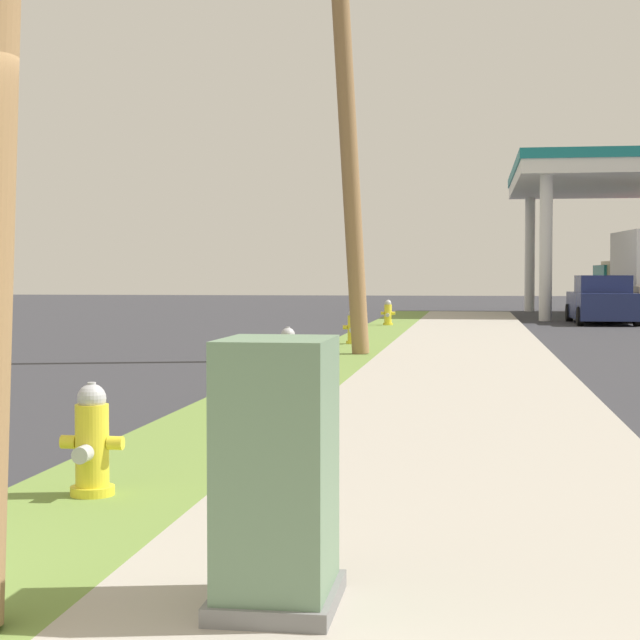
{
  "coord_description": "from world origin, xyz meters",
  "views": [
    {
      "loc": [
        3.13,
        -3.26,
        1.56
      ],
      "look_at": [
        0.74,
        13.26,
        0.86
      ],
      "focal_mm": 59.53,
      "sensor_mm": 36.0,
      "label": 1
    }
  ],
  "objects_px": {
    "fire_hydrant_second": "(288,358)",
    "utility_cabinet": "(277,483)",
    "car_navy_by_near_pump": "(602,302)",
    "truck_teal_at_forecourt": "(617,292)",
    "fire_hydrant_third": "(353,328)",
    "fire_hydrant_fourth": "(388,314)",
    "utility_pole_midground": "(346,90)",
    "fire_hydrant_nearest": "(92,446)"
  },
  "relations": [
    {
      "from": "fire_hydrant_second",
      "to": "car_navy_by_near_pump",
      "type": "height_order",
      "value": "car_navy_by_near_pump"
    },
    {
      "from": "fire_hydrant_third",
      "to": "fire_hydrant_fourth",
      "type": "height_order",
      "value": "same"
    },
    {
      "from": "fire_hydrant_second",
      "to": "utility_pole_midground",
      "type": "xyz_separation_m",
      "value": [
        0.2,
        4.86,
        4.46
      ]
    },
    {
      "from": "utility_cabinet",
      "to": "truck_teal_at_forecourt",
      "type": "distance_m",
      "value": 38.79
    },
    {
      "from": "fire_hydrant_second",
      "to": "fire_hydrant_nearest",
      "type": "bearing_deg",
      "value": -89.81
    },
    {
      "from": "utility_pole_midground",
      "to": "fire_hydrant_second",
      "type": "bearing_deg",
      "value": -92.41
    },
    {
      "from": "fire_hydrant_nearest",
      "to": "car_navy_by_near_pump",
      "type": "distance_m",
      "value": 29.5
    },
    {
      "from": "fire_hydrant_nearest",
      "to": "utility_cabinet",
      "type": "height_order",
      "value": "utility_cabinet"
    },
    {
      "from": "truck_teal_at_forecourt",
      "to": "fire_hydrant_fourth",
      "type": "bearing_deg",
      "value": -124.2
    },
    {
      "from": "truck_teal_at_forecourt",
      "to": "fire_hydrant_second",
      "type": "bearing_deg",
      "value": -105.83
    },
    {
      "from": "fire_hydrant_second",
      "to": "car_navy_by_near_pump",
      "type": "bearing_deg",
      "value": 72.55
    },
    {
      "from": "fire_hydrant_third",
      "to": "utility_pole_midground",
      "type": "relative_size",
      "value": 0.08
    },
    {
      "from": "car_navy_by_near_pump",
      "to": "truck_teal_at_forecourt",
      "type": "relative_size",
      "value": 0.81
    },
    {
      "from": "fire_hydrant_second",
      "to": "utility_cabinet",
      "type": "relative_size",
      "value": 0.64
    },
    {
      "from": "car_navy_by_near_pump",
      "to": "truck_teal_at_forecourt",
      "type": "height_order",
      "value": "truck_teal_at_forecourt"
    },
    {
      "from": "utility_pole_midground",
      "to": "truck_teal_at_forecourt",
      "type": "bearing_deg",
      "value": 71.57
    },
    {
      "from": "fire_hydrant_third",
      "to": "truck_teal_at_forecourt",
      "type": "distance_m",
      "value": 22.02
    },
    {
      "from": "fire_hydrant_second",
      "to": "fire_hydrant_fourth",
      "type": "xyz_separation_m",
      "value": [
        0.04,
        16.69,
        0.0
      ]
    },
    {
      "from": "car_navy_by_near_pump",
      "to": "fire_hydrant_third",
      "type": "bearing_deg",
      "value": -117.0
    },
    {
      "from": "fire_hydrant_nearest",
      "to": "fire_hydrant_second",
      "type": "height_order",
      "value": "same"
    },
    {
      "from": "utility_cabinet",
      "to": "fire_hydrant_nearest",
      "type": "bearing_deg",
      "value": 127.47
    },
    {
      "from": "utility_cabinet",
      "to": "car_navy_by_near_pump",
      "type": "relative_size",
      "value": 0.26
    },
    {
      "from": "fire_hydrant_nearest",
      "to": "truck_teal_at_forecourt",
      "type": "distance_m",
      "value": 37.02
    },
    {
      "from": "utility_pole_midground",
      "to": "car_navy_by_near_pump",
      "type": "distance_m",
      "value": 18.02
    },
    {
      "from": "car_navy_by_near_pump",
      "to": "truck_teal_at_forecourt",
      "type": "xyz_separation_m",
      "value": [
        1.44,
        7.37,
        0.19
      ]
    },
    {
      "from": "fire_hydrant_nearest",
      "to": "fire_hydrant_fourth",
      "type": "relative_size",
      "value": 1.0
    },
    {
      "from": "utility_pole_midground",
      "to": "utility_cabinet",
      "type": "distance_m",
      "value": 15.26
    },
    {
      "from": "fire_hydrant_nearest",
      "to": "fire_hydrant_fourth",
      "type": "distance_m",
      "value": 24.28
    },
    {
      "from": "fire_hydrant_fourth",
      "to": "car_navy_by_near_pump",
      "type": "bearing_deg",
      "value": 34.05
    },
    {
      "from": "fire_hydrant_nearest",
      "to": "utility_pole_midground",
      "type": "height_order",
      "value": "utility_pole_midground"
    },
    {
      "from": "truck_teal_at_forecourt",
      "to": "utility_cabinet",
      "type": "bearing_deg",
      "value": -99.55
    },
    {
      "from": "fire_hydrant_third",
      "to": "car_navy_by_near_pump",
      "type": "distance_m",
      "value": 14.7
    },
    {
      "from": "fire_hydrant_third",
      "to": "utility_cabinet",
      "type": "distance_m",
      "value": 17.87
    },
    {
      "from": "fire_hydrant_third",
      "to": "utility_cabinet",
      "type": "height_order",
      "value": "utility_cabinet"
    },
    {
      "from": "utility_pole_midground",
      "to": "fire_hydrant_third",
      "type": "bearing_deg",
      "value": 94.01
    },
    {
      "from": "fire_hydrant_second",
      "to": "utility_pole_midground",
      "type": "bearing_deg",
      "value": 87.59
    },
    {
      "from": "utility_cabinet",
      "to": "fire_hydrant_third",
      "type": "bearing_deg",
      "value": 95.38
    },
    {
      "from": "fire_hydrant_second",
      "to": "utility_cabinet",
      "type": "height_order",
      "value": "utility_cabinet"
    },
    {
      "from": "fire_hydrant_nearest",
      "to": "truck_teal_at_forecourt",
      "type": "xyz_separation_m",
      "value": [
        8.07,
        36.12,
        0.47
      ]
    },
    {
      "from": "fire_hydrant_second",
      "to": "car_navy_by_near_pump",
      "type": "distance_m",
      "value": 22.18
    },
    {
      "from": "fire_hydrant_third",
      "to": "utility_pole_midground",
      "type": "bearing_deg",
      "value": -85.99
    },
    {
      "from": "fire_hydrant_fourth",
      "to": "utility_cabinet",
      "type": "height_order",
      "value": "utility_cabinet"
    }
  ]
}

